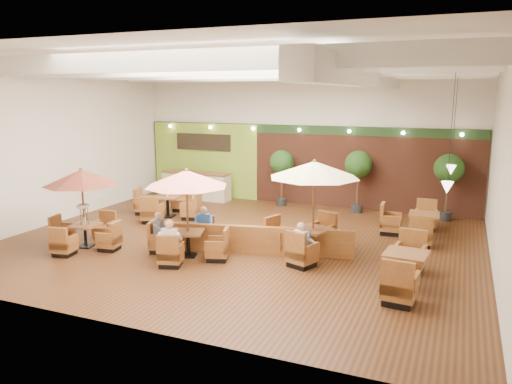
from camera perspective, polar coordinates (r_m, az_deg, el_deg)
The scene contains 17 objects.
room at distance 15.72m, azimuth 0.84°, elevation 8.12°, with size 14.04×14.00×5.52m.
service_counter at distance 21.58m, azimuth -6.83°, elevation 0.73°, with size 3.00×0.75×1.18m.
booth_divider at distance 14.20m, azimuth -0.46°, elevation -5.48°, with size 5.74×0.18×0.80m, color brown.
table_0 at distance 15.35m, azimuth -19.22°, elevation -0.14°, with size 2.38×2.38×2.38m.
table_1 at distance 13.76m, azimuth -7.91°, elevation -0.51°, with size 2.56×2.56×2.49m.
table_2 at distance 13.75m, azimuth 6.36°, elevation 0.58°, with size 2.67×2.83×2.72m.
table_3 at distance 18.65m, azimuth -10.07°, elevation -1.49°, with size 2.76×2.76×1.56m.
table_4 at distance 12.31m, azimuth 16.67°, elevation -8.57°, with size 1.03×2.88×1.06m.
table_5 at distance 16.58m, azimuth 17.57°, elevation -3.65°, with size 1.82×2.70×1.00m.
topiary_0 at distance 20.01m, azimuth 2.97°, elevation 3.16°, with size 0.97×0.97×2.26m.
topiary_1 at distance 19.19m, azimuth 11.62°, elevation 2.86°, with size 1.02×1.02×2.37m.
topiary_2 at distance 18.86m, azimuth 21.17°, elevation 2.24°, with size 1.03×1.03×2.39m.
diner_0 at distance 13.24m, azimuth -9.80°, elevation -5.22°, with size 0.46×0.42×0.83m.
diner_1 at distance 14.75m, azimuth -6.02°, elevation -3.51°, with size 0.43×0.41×0.76m.
diner_2 at distance 14.46m, azimuth -10.91°, elevation -4.01°, with size 0.35×0.39×0.72m.
diner_3 at distance 13.08m, azimuth 5.29°, elevation -5.43°, with size 0.39×0.34×0.75m.
diner_4 at distance 13.08m, azimuth 5.29°, elevation -5.42°, with size 0.42×0.41×0.75m.
Camera 1 is at (6.09, -13.36, 4.47)m, focal length 35.00 mm.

